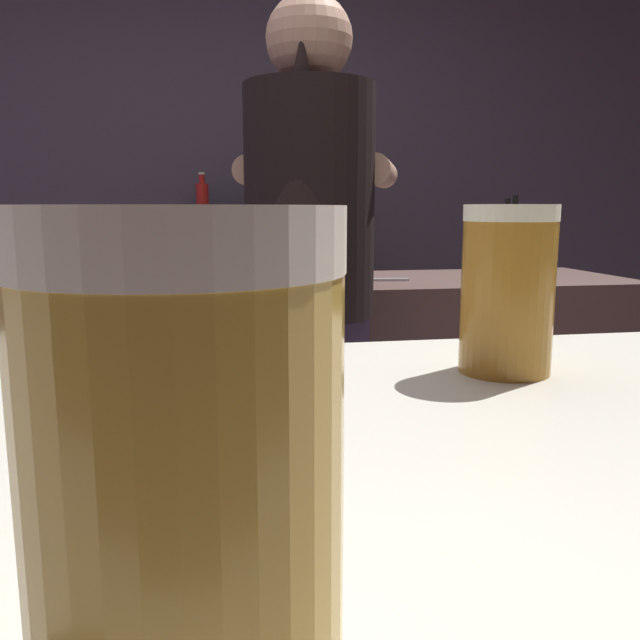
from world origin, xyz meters
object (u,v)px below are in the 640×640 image
object	(u,v)px
pint_glass_far	(507,290)
mixing_bowl	(100,275)
bartender	(309,279)
knife_block	(513,247)
chefs_knife	(373,280)
bottle_hot_sauce	(290,193)
pint_glass_near	(186,484)
bottle_vinegar	(261,191)
bottle_olive_oil	(202,194)

from	to	relation	value
pint_glass_far	mixing_bowl	bearing A→B (deg)	109.03
bartender	pint_glass_far	xyz separation A→B (m)	(-0.03, -1.19, 0.12)
knife_block	chefs_knife	size ratio (longest dim) A/B	1.18
pint_glass_far	bottle_hot_sauce	xyz separation A→B (m)	(0.19, 2.76, 0.15)
pint_glass_near	mixing_bowl	bearing A→B (deg)	98.97
pint_glass_near	bottle_vinegar	xyz separation A→B (m)	(0.32, 3.25, 0.16)
chefs_knife	bottle_vinegar	size ratio (longest dim) A/B	1.11
bottle_vinegar	bottle_hot_sauce	world-z (taller)	bottle_vinegar
knife_block	chefs_knife	world-z (taller)	knife_block
pint_glass_near	pint_glass_far	xyz separation A→B (m)	(0.26, 0.35, 0.00)
pint_glass_near	bottle_vinegar	distance (m)	3.27
bottle_hot_sauce	bottle_olive_oil	bearing A→B (deg)	161.81
pint_glass_far	bottle_olive_oil	size ratio (longest dim) A/B	0.82
bartender	knife_block	size ratio (longest dim) A/B	5.98
bottle_vinegar	mixing_bowl	bearing A→B (deg)	-117.69
chefs_knife	pint_glass_far	size ratio (longest dim) A/B	1.68
bottle_hot_sauce	knife_block	bearing A→B (deg)	-61.62
pint_glass_far	bottle_olive_oil	xyz separation A→B (m)	(-0.24, 2.90, 0.14)
mixing_bowl	bottle_olive_oil	size ratio (longest dim) A/B	1.09
pint_glass_near	bottle_vinegar	size ratio (longest dim) A/B	0.65
bottle_olive_oil	bottle_hot_sauce	xyz separation A→B (m)	(0.43, -0.14, 0.00)
knife_block	mixing_bowl	distance (m)	1.40
pint_glass_near	bottle_hot_sauce	bearing A→B (deg)	81.82
bottle_olive_oil	knife_block	bearing A→B (deg)	-50.86
chefs_knife	pint_glass_far	world-z (taller)	pint_glass_far
knife_block	chefs_knife	xyz separation A→B (m)	(-0.50, -0.01, -0.10)
pint_glass_far	bottle_hot_sauce	distance (m)	2.77
bartender	knife_block	world-z (taller)	bartender
mixing_bowl	chefs_knife	size ratio (longest dim) A/B	0.79
knife_block	chefs_knife	bearing A→B (deg)	-178.81
mixing_bowl	pint_glass_far	bearing A→B (deg)	-70.97
chefs_knife	bottle_hot_sauce	world-z (taller)	bottle_hot_sauce
bartender	bottle_vinegar	size ratio (longest dim) A/B	7.88
bartender	bottle_vinegar	bearing A→B (deg)	18.94
bartender	pint_glass_far	world-z (taller)	bartender
mixing_bowl	bartender	bearing A→B (deg)	-39.18
bottle_hot_sauce	bartender	bearing A→B (deg)	-95.91
knife_block	mixing_bowl	bearing A→B (deg)	176.77
pint_glass_near	pint_glass_far	bearing A→B (deg)	53.49
knife_block	bottle_hot_sauce	xyz separation A→B (m)	(-0.62, 1.16, 0.21)
pint_glass_far	bartender	bearing A→B (deg)	88.80
bartender	pint_glass_near	distance (m)	1.57
knife_block	bottle_hot_sauce	bearing A→B (deg)	118.38
mixing_bowl	bottle_olive_oil	xyz separation A→B (m)	(0.34, 1.22, 0.29)
bottle_olive_oil	bottle_hot_sauce	distance (m)	0.45
pint_glass_near	bartender	bearing A→B (deg)	79.54
mixing_bowl	bottle_hot_sauce	bearing A→B (deg)	54.49
pint_glass_near	bottle_olive_oil	xyz separation A→B (m)	(0.02, 3.25, 0.15)
bottle_vinegar	pint_glass_near	bearing A→B (deg)	-95.55
knife_block	pint_glass_far	bearing A→B (deg)	-116.81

